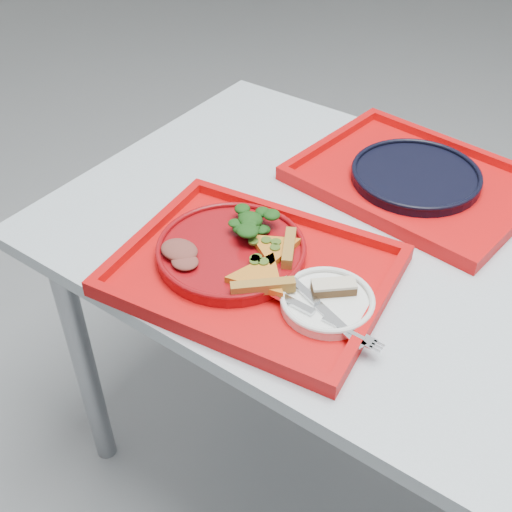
% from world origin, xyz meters
% --- Properties ---
extents(ground, '(10.00, 10.00, 0.00)m').
position_xyz_m(ground, '(0.00, 0.00, 0.00)').
color(ground, gray).
rests_on(ground, ground).
extents(table, '(1.60, 0.80, 0.75)m').
position_xyz_m(table, '(0.00, 0.00, 0.68)').
color(table, '#A5B1B9').
rests_on(table, ground).
extents(tray_main, '(0.49, 0.40, 0.01)m').
position_xyz_m(tray_main, '(-0.32, -0.21, 0.76)').
color(tray_main, red).
rests_on(tray_main, table).
extents(tray_far, '(0.49, 0.40, 0.01)m').
position_xyz_m(tray_far, '(-0.22, 0.21, 0.76)').
color(tray_far, red).
rests_on(tray_far, table).
extents(dinner_plate, '(0.26, 0.26, 0.02)m').
position_xyz_m(dinner_plate, '(-0.37, -0.20, 0.77)').
color(dinner_plate, maroon).
rests_on(dinner_plate, tray_main).
extents(side_plate, '(0.15, 0.15, 0.01)m').
position_xyz_m(side_plate, '(-0.17, -0.21, 0.77)').
color(side_plate, white).
rests_on(side_plate, tray_main).
extents(navy_plate, '(0.26, 0.26, 0.02)m').
position_xyz_m(navy_plate, '(-0.22, 0.21, 0.77)').
color(navy_plate, black).
rests_on(navy_plate, tray_far).
extents(pizza_slice_a, '(0.16, 0.16, 0.02)m').
position_xyz_m(pizza_slice_a, '(-0.29, -0.24, 0.79)').
color(pizza_slice_a, gold).
rests_on(pizza_slice_a, dinner_plate).
extents(pizza_slice_b, '(0.13, 0.13, 0.02)m').
position_xyz_m(pizza_slice_b, '(-0.31, -0.16, 0.79)').
color(pizza_slice_b, gold).
rests_on(pizza_slice_b, dinner_plate).
extents(salad_heap, '(0.09, 0.08, 0.05)m').
position_xyz_m(salad_heap, '(-0.39, -0.14, 0.80)').
color(salad_heap, black).
rests_on(salad_heap, dinner_plate).
extents(meat_portion, '(0.07, 0.05, 0.02)m').
position_xyz_m(meat_portion, '(-0.44, -0.27, 0.79)').
color(meat_portion, brown).
rests_on(meat_portion, dinner_plate).
extents(dessert_bar, '(0.07, 0.07, 0.02)m').
position_xyz_m(dessert_bar, '(-0.18, -0.19, 0.79)').
color(dessert_bar, '#4A3018').
rests_on(dessert_bar, side_plate).
extents(knife, '(0.18, 0.08, 0.01)m').
position_xyz_m(knife, '(-0.17, -0.23, 0.78)').
color(knife, silver).
rests_on(knife, side_plate).
extents(fork, '(0.19, 0.03, 0.01)m').
position_xyz_m(fork, '(-0.16, -0.25, 0.78)').
color(fork, silver).
rests_on(fork, side_plate).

